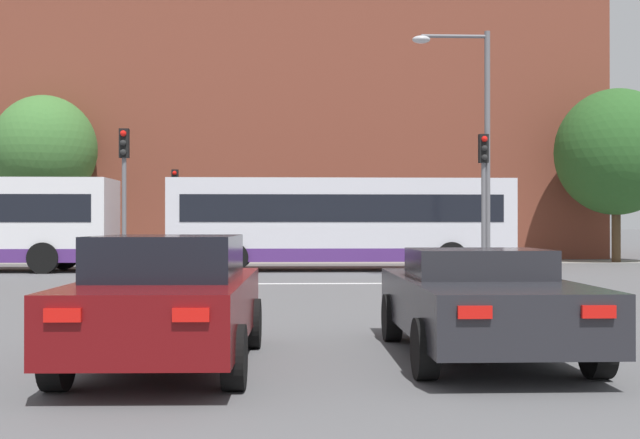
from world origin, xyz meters
name	(u,v)px	position (x,y,z in m)	size (l,w,h in m)	color
stop_line_strip	(305,284)	(0.00, 19.29, 0.00)	(7.35, 0.30, 0.01)	silver
far_pavement	(299,262)	(0.00, 30.97, 0.01)	(68.16, 2.50, 0.01)	gray
brick_civic_building	(258,63)	(-2.05, 40.13, 10.05)	(32.64, 14.28, 22.18)	brown
car_saloon_left	(169,299)	(-1.78, 7.01, 0.76)	(1.99, 4.30, 1.48)	#600C0F
car_roadster_right	(480,301)	(1.88, 7.51, 0.67)	(2.03, 4.46, 1.30)	#232328
bus_crossing_lead	(340,222)	(1.33, 25.20, 1.67)	(11.54, 2.64, 3.11)	silver
traffic_light_near_left	(124,179)	(-4.95, 20.05, 2.83)	(0.26, 0.31, 4.21)	slate
traffic_light_near_right	(484,182)	(5.01, 20.10, 2.76)	(0.26, 0.31, 4.10)	slate
traffic_light_far_left	(175,200)	(-5.00, 30.17, 2.55)	(0.26, 0.31, 3.76)	slate
street_lamp_junction	(474,127)	(4.78, 20.26, 4.32)	(2.20, 0.36, 7.03)	slate
pedestrian_waiting	(95,237)	(-8.23, 30.42, 1.07)	(0.43, 0.28, 1.80)	black
tree_by_building	(45,150)	(-10.68, 31.95, 4.71)	(4.30, 4.30, 6.98)	#4C3823
tree_kerbside	(616,152)	(13.08, 30.48, 4.55)	(4.97, 4.97, 7.17)	#4C3823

